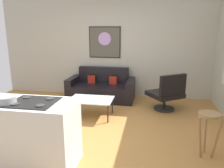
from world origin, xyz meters
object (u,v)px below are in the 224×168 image
(bar_stool, at_px, (209,124))
(coffee_table, at_px, (91,100))
(couch, at_px, (101,89))
(mixing_bowl, at_px, (6,100))
(armchair, at_px, (167,93))
(wall_painting, at_px, (105,42))

(bar_stool, bearing_deg, coffee_table, 149.80)
(couch, distance_m, mixing_bowl, 3.31)
(armchair, xyz_separation_m, bar_stool, (0.46, -1.85, 0.10))
(coffee_table, xyz_separation_m, bar_stool, (2.08, -1.21, 0.15))
(couch, height_order, coffee_table, couch)
(coffee_table, bearing_deg, wall_painting, 91.25)
(couch, relative_size, armchair, 1.88)
(armchair, distance_m, mixing_bowl, 3.44)
(bar_stool, bearing_deg, armchair, 104.07)
(mixing_bowl, bearing_deg, couch, 80.79)
(bar_stool, xyz_separation_m, mixing_bowl, (-2.65, -0.75, 0.45))
(couch, relative_size, mixing_bowl, 7.02)
(wall_painting, bearing_deg, armchair, -31.25)
(armchair, distance_m, bar_stool, 1.91)
(coffee_table, height_order, mixing_bowl, mixing_bowl)
(armchair, height_order, bar_stool, armchair)
(coffee_table, height_order, bar_stool, bar_stool)
(mixing_bowl, bearing_deg, wall_painting, 81.59)
(bar_stool, bearing_deg, wall_painting, 126.57)
(couch, height_order, armchair, armchair)
(armchair, bearing_deg, mixing_bowl, -130.02)
(armchair, distance_m, wall_painting, 2.21)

